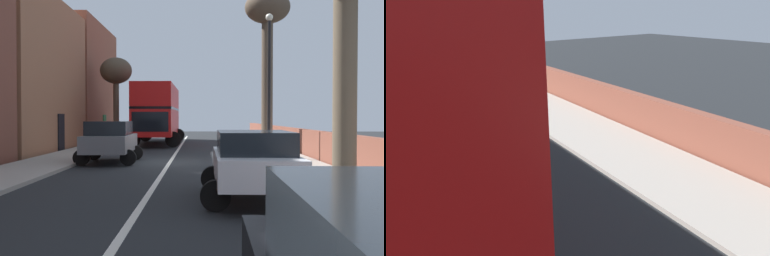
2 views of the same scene
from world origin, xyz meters
The scene contains 11 objects.
ground_plane centered at (0.00, 0.00, 0.00)m, with size 84.00×84.00×0.00m, color black.
road_centre_line centered at (0.00, 0.00, 0.00)m, with size 0.16×54.00×0.01m, color silver.
sidewalk_left centered at (-4.90, 0.00, 0.06)m, with size 2.60×60.00×0.12m, color #9E998E.
sidewalk_right centered at (4.90, 0.00, 0.06)m, with size 2.60×60.00×0.12m, color #9E998E.
boundary_wall_right centered at (6.45, 0.00, 0.66)m, with size 0.36×54.00×1.32m, color brown.
double_decker_bus centered at (-1.70, 13.10, 2.35)m, with size 3.57×10.65×4.06m.
parked_car_grey_left_0 centered at (-2.50, -0.47, 0.98)m, with size 2.54×4.04×1.75m.
parked_car_white_right_2 centered at (2.50, -9.29, 0.92)m, with size 2.46×4.37×1.60m.
street_tree_right_1 centered at (4.72, 4.04, 6.70)m, with size 2.30×2.30×8.21m.
street_tree_left_2 centered at (-4.66, 13.19, 4.99)m, with size 2.26×2.26×6.01m.
lamppost_right centered at (4.30, 0.53, 3.81)m, with size 0.32×0.32×6.31m.
Camera 1 is at (1.27, -20.17, 1.93)m, focal length 44.17 mm.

